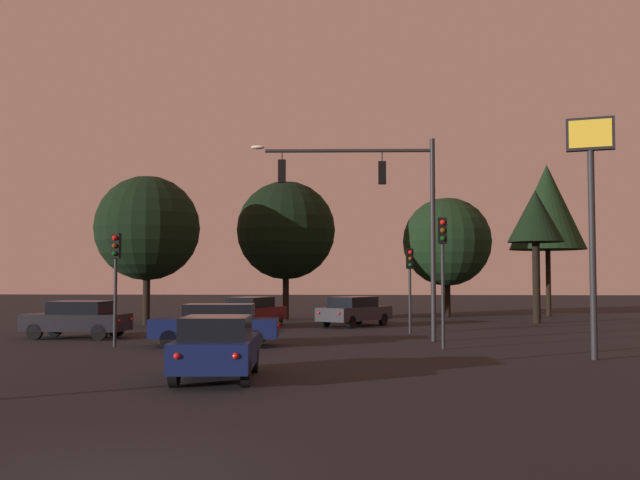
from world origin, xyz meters
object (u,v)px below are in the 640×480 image
car_crossing_left (77,319)px  tree_right_cluster (535,218)px  car_nearside_lane (217,346)px  car_crossing_right (216,324)px  traffic_signal_mast_arm (383,200)px  car_far_lane (251,311)px  tree_lot_edge (447,242)px  tree_behind_sign (547,207)px  tree_left_far (286,230)px  tree_center_horizon (147,228)px  car_parked_lot (354,311)px  traffic_light_median (116,266)px  store_sign_illuminated (591,183)px  traffic_light_corner_left (443,256)px  traffic_light_corner_right (410,273)px

car_crossing_left → tree_right_cluster: bearing=29.4°
car_nearside_lane → car_crossing_right: 8.99m
car_crossing_right → tree_right_cluster: (14.70, 15.09, 5.01)m
traffic_signal_mast_arm → car_nearside_lane: size_ratio=1.93×
car_far_lane → tree_lot_edge: tree_lot_edge is taller
tree_behind_sign → tree_left_far: 17.84m
tree_center_horizon → car_parked_lot: bearing=-2.5°
traffic_light_median → tree_behind_sign: (20.93, 24.15, 4.33)m
car_far_lane → store_sign_illuminated: store_sign_illuminated is taller
tree_center_horizon → tree_left_far: bearing=41.1°
car_crossing_left → tree_left_far: bearing=65.2°
traffic_light_corner_left → tree_left_far: 20.31m
traffic_light_median → car_crossing_right: (3.55, 0.51, -2.09)m
car_crossing_left → tree_center_horizon: (0.13, 9.03, 4.33)m
traffic_light_corner_left → tree_right_cluster: size_ratio=0.62×
tree_right_cluster → traffic_light_median: bearing=-139.5°
traffic_signal_mast_arm → car_far_lane: (-6.46, 8.14, -4.73)m
car_crossing_left → store_sign_illuminated: 20.37m
tree_right_cluster → tree_lot_edge: 7.71m
traffic_signal_mast_arm → traffic_light_median: bearing=-161.7°
traffic_light_corner_right → car_crossing_left: (-13.71, -3.46, -1.90)m
tree_right_cluster → car_crossing_right: bearing=-134.3°
store_sign_illuminated → tree_left_far: (-11.70, 21.89, 0.04)m
car_nearside_lane → store_sign_illuminated: store_sign_illuminated is taller
car_crossing_right → traffic_signal_mast_arm: bearing=23.7°
tree_left_far → traffic_light_corner_right: bearing=-59.3°
traffic_light_corner_right → tree_center_horizon: (-13.58, 5.57, 2.43)m
traffic_signal_mast_arm → tree_center_horizon: size_ratio=1.00×
car_parked_lot → store_sign_illuminated: bearing=-64.3°
car_nearside_lane → car_crossing_right: (-1.83, 8.80, 0.00)m
traffic_signal_mast_arm → car_nearside_lane: (-4.21, -11.46, -4.73)m
traffic_signal_mast_arm → car_far_lane: size_ratio=1.63×
car_crossing_left → tree_lot_edge: tree_lot_edge is taller
car_crossing_right → tree_left_far: tree_left_far is taller
traffic_light_median → car_far_lane: 11.91m
tree_behind_sign → traffic_signal_mast_arm: bearing=-118.4°
tree_behind_sign → car_crossing_left: bearing=-139.3°
store_sign_illuminated → traffic_light_corner_left: bearing=142.8°
traffic_light_corner_left → car_crossing_left: size_ratio=1.07×
car_crossing_left → tree_center_horizon: 10.01m
car_nearside_lane → tree_center_horizon: bearing=111.0°
store_sign_illuminated → tree_right_cluster: 19.01m
car_nearside_lane → car_parked_lot: size_ratio=0.86×
store_sign_illuminated → tree_behind_sign: (5.17, 27.39, 1.89)m
traffic_light_median → tree_left_far: 19.26m
tree_behind_sign → tree_center_horizon: 26.33m
tree_right_cluster → tree_lot_edge: size_ratio=0.96×
car_far_lane → store_sign_illuminated: bearing=-49.0°
car_nearside_lane → tree_behind_sign: tree_behind_sign is taller
traffic_light_median → traffic_signal_mast_arm: bearing=18.3°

